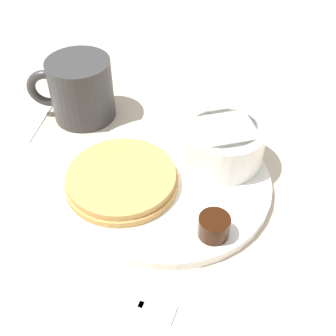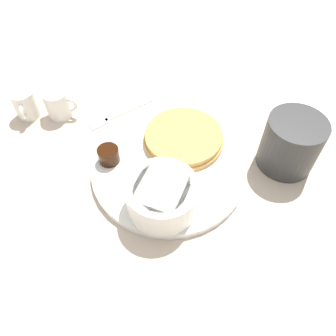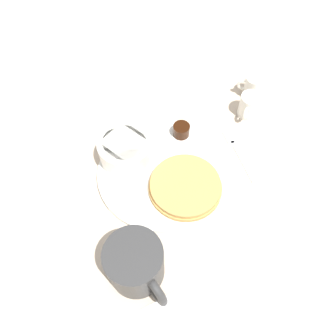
{
  "view_description": "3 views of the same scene",
  "coord_description": "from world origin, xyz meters",
  "px_view_note": "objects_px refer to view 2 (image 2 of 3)",
  "views": [
    {
      "loc": [
        0.05,
        -0.36,
        0.38
      ],
      "look_at": [
        -0.0,
        -0.01,
        0.04
      ],
      "focal_mm": 45.0,
      "sensor_mm": 36.0,
      "label": 1
    },
    {
      "loc": [
        0.24,
        0.23,
        0.42
      ],
      "look_at": [
        0.01,
        0.01,
        0.03
      ],
      "focal_mm": 35.0,
      "sensor_mm": 36.0,
      "label": 2
    },
    {
      "loc": [
        -0.3,
        0.15,
        0.55
      ],
      "look_at": [
        -0.01,
        -0.01,
        0.03
      ],
      "focal_mm": 35.0,
      "sensor_mm": 36.0,
      "label": 3
    }
  ],
  "objects_px": {
    "bowl": "(162,195)",
    "creamer_pitcher_far": "(25,104)",
    "plate": "(169,168)",
    "coffee_mug": "(291,143)",
    "creamer_pitcher_near": "(58,104)",
    "fork": "(114,116)"
  },
  "relations": [
    {
      "from": "plate",
      "to": "coffee_mug",
      "type": "xyz_separation_m",
      "value": [
        -0.15,
        0.12,
        0.04
      ]
    },
    {
      "from": "creamer_pitcher_far",
      "to": "fork",
      "type": "distance_m",
      "value": 0.16
    },
    {
      "from": "creamer_pitcher_near",
      "to": "plate",
      "type": "bearing_deg",
      "value": 101.01
    },
    {
      "from": "bowl",
      "to": "coffee_mug",
      "type": "xyz_separation_m",
      "value": [
        -0.21,
        0.08,
        0.01
      ]
    },
    {
      "from": "creamer_pitcher_far",
      "to": "plate",
      "type": "bearing_deg",
      "value": 107.64
    },
    {
      "from": "creamer_pitcher_near",
      "to": "creamer_pitcher_far",
      "type": "relative_size",
      "value": 1.08
    },
    {
      "from": "bowl",
      "to": "fork",
      "type": "height_order",
      "value": "bowl"
    },
    {
      "from": "creamer_pitcher_near",
      "to": "creamer_pitcher_far",
      "type": "bearing_deg",
      "value": -44.0
    },
    {
      "from": "bowl",
      "to": "creamer_pitcher_near",
      "type": "xyz_separation_m",
      "value": [
        -0.01,
        -0.28,
        -0.01
      ]
    },
    {
      "from": "coffee_mug",
      "to": "fork",
      "type": "bearing_deg",
      "value": -65.48
    },
    {
      "from": "bowl",
      "to": "creamer_pitcher_far",
      "type": "bearing_deg",
      "value": -84.93
    },
    {
      "from": "creamer_pitcher_near",
      "to": "bowl",
      "type": "bearing_deg",
      "value": 87.26
    },
    {
      "from": "creamer_pitcher_near",
      "to": "coffee_mug",
      "type": "bearing_deg",
      "value": 118.5
    },
    {
      "from": "plate",
      "to": "fork",
      "type": "distance_m",
      "value": 0.16
    },
    {
      "from": "creamer_pitcher_near",
      "to": "fork",
      "type": "bearing_deg",
      "value": 130.98
    },
    {
      "from": "coffee_mug",
      "to": "creamer_pitcher_near",
      "type": "xyz_separation_m",
      "value": [
        0.2,
        -0.36,
        -0.02
      ]
    },
    {
      "from": "fork",
      "to": "creamer_pitcher_near",
      "type": "bearing_deg",
      "value": -49.02
    },
    {
      "from": "plate",
      "to": "creamer_pitcher_near",
      "type": "relative_size",
      "value": 4.25
    },
    {
      "from": "bowl",
      "to": "fork",
      "type": "bearing_deg",
      "value": -110.94
    },
    {
      "from": "plate",
      "to": "coffee_mug",
      "type": "distance_m",
      "value": 0.2
    },
    {
      "from": "plate",
      "to": "creamer_pitcher_far",
      "type": "height_order",
      "value": "creamer_pitcher_far"
    },
    {
      "from": "plate",
      "to": "creamer_pitcher_far",
      "type": "distance_m",
      "value": 0.29
    }
  ]
}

